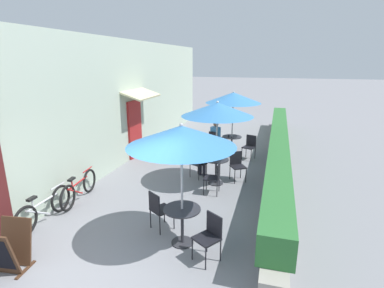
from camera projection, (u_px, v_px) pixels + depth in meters
The scene contains 21 objects.
cafe_facade_wall at pixel (137, 99), 11.35m from camera, with size 0.98×14.44×4.20m.
planter_hedge at pixel (278, 149), 10.40m from camera, with size 0.60×13.44×1.01m.
patio_table_near at pixel (182, 219), 5.82m from camera, with size 0.72×0.72×0.76m.
patio_umbrella_near at pixel (181, 136), 5.37m from camera, with size 2.01×2.01×2.44m.
cafe_chair_near_left at pixel (159, 208), 6.29m from camera, with size 0.56×0.56×0.87m.
cafe_chair_near_right at pixel (210, 234), 5.35m from camera, with size 0.56×0.56×0.87m.
patio_table_mid at pixel (216, 166), 8.69m from camera, with size 0.72×0.72×0.76m.
patio_umbrella_mid at pixel (217, 109), 8.24m from camera, with size 2.01×2.01×2.44m.
cafe_chair_mid_left at pixel (237, 164), 8.95m from camera, with size 0.55×0.55×0.87m.
cafe_chair_mid_right at pixel (197, 162), 9.11m from camera, with size 0.54×0.54×0.87m.
seated_patron_mid_right at pixel (199, 156), 9.14m from camera, with size 0.47×0.50×1.25m.
cafe_chair_mid_back at pixel (215, 176), 8.02m from camera, with size 0.41×0.41×0.87m.
patio_table_far at pixel (232, 142), 11.23m from camera, with size 0.72×0.72×0.76m.
patio_umbrella_far at pixel (233, 98), 10.78m from camera, with size 2.01×2.01×2.44m.
cafe_chair_far_left at pixel (215, 140), 11.56m from camera, with size 0.51×0.51×0.87m.
seated_patron_far_left at pixel (216, 135), 11.60m from camera, with size 0.43×0.48×1.25m.
cafe_chair_far_right at pixel (250, 145), 10.91m from camera, with size 0.51×0.51×0.87m.
coffee_cup_far at pixel (229, 136), 11.08m from camera, with size 0.07×0.07×0.09m.
bicycle_leaning at pixel (44, 208), 6.63m from camera, with size 0.10×1.73×0.74m.
bicycle_second at pixel (79, 188), 7.67m from camera, with size 0.27×1.72×0.74m.
menu_board at pixel (8, 248), 5.11m from camera, with size 0.65×0.70×0.85m.
Camera 1 is at (2.60, -3.29, 3.52)m, focal length 28.00 mm.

